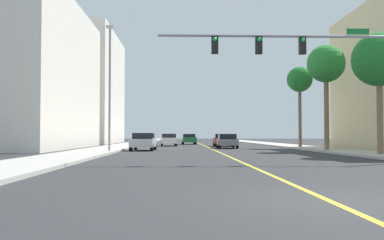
# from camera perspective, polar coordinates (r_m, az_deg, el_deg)

# --- Properties ---
(ground) EXTENTS (192.00, 192.00, 0.00)m
(ground) POSITION_cam_1_polar(r_m,az_deg,el_deg) (50.61, 1.70, -3.50)
(ground) COLOR #2D2D30
(sidewalk_left) EXTENTS (3.58, 168.00, 0.15)m
(sidewalk_left) POSITION_cam_1_polar(r_m,az_deg,el_deg) (50.92, -8.94, -3.38)
(sidewalk_left) COLOR #B2ADA3
(sidewalk_left) RESTS_ON ground
(sidewalk_right) EXTENTS (3.58, 168.00, 0.15)m
(sidewalk_right) POSITION_cam_1_polar(r_m,az_deg,el_deg) (52.02, 12.12, -3.33)
(sidewalk_right) COLOR #B2ADA3
(sidewalk_right) RESTS_ON ground
(lane_marking_center) EXTENTS (0.16, 144.00, 0.01)m
(lane_marking_center) POSITION_cam_1_polar(r_m,az_deg,el_deg) (50.61, 1.70, -3.49)
(lane_marking_center) COLOR yellow
(lane_marking_center) RESTS_ON ground
(building_left_near) EXTENTS (11.11, 22.28, 14.05)m
(building_left_near) POSITION_cam_1_polar(r_m,az_deg,el_deg) (44.69, -22.03, 5.48)
(building_left_near) COLOR silver
(building_left_near) RESTS_ON ground
(building_left_far) EXTENTS (16.86, 20.10, 16.93)m
(building_left_far) POSITION_cam_1_polar(r_m,az_deg,el_deg) (69.09, -17.12, 4.02)
(building_left_far) COLOR silver
(building_left_far) RESTS_ON ground
(traffic_signal_mast) EXTENTS (12.14, 0.36, 6.35)m
(traffic_signal_mast) POSITION_cam_1_polar(r_m,az_deg,el_deg) (21.44, 17.03, 7.88)
(traffic_signal_mast) COLOR gray
(traffic_signal_mast) RESTS_ON sidewalk_right
(street_lamp) EXTENTS (0.56, 0.28, 9.23)m
(street_lamp) POSITION_cam_1_polar(r_m,az_deg,el_deg) (31.75, -11.01, 5.05)
(street_lamp) COLOR gray
(street_lamp) RESTS_ON sidewalk_left
(palm_near) EXTENTS (3.31, 3.31, 7.46)m
(palm_near) POSITION_cam_1_polar(r_m,az_deg,el_deg) (28.69, 23.86, 7.34)
(palm_near) COLOR brown
(palm_near) RESTS_ON sidewalk_right
(palm_mid) EXTENTS (3.01, 3.01, 8.37)m
(palm_mid) POSITION_cam_1_polar(r_m,az_deg,el_deg) (35.79, 17.58, 7.05)
(palm_mid) COLOR brown
(palm_mid) RESTS_ON sidewalk_right
(palm_far) EXTENTS (2.49, 2.49, 7.88)m
(palm_far) POSITION_cam_1_polar(r_m,az_deg,el_deg) (43.17, 14.29, 5.15)
(palm_far) COLOR brown
(palm_far) RESTS_ON sidewalk_right
(car_green) EXTENTS (2.02, 4.01, 1.44)m
(car_green) POSITION_cam_1_polar(r_m,az_deg,el_deg) (58.29, -0.42, -2.56)
(car_green) COLOR #196638
(car_green) RESTS_ON ground
(car_white) EXTENTS (2.01, 4.65, 1.44)m
(car_white) POSITION_cam_1_polar(r_m,az_deg,el_deg) (50.06, -3.14, -2.64)
(car_white) COLOR white
(car_white) RESTS_ON ground
(car_red) EXTENTS (1.98, 4.36, 1.42)m
(car_red) POSITION_cam_1_polar(r_m,az_deg,el_deg) (48.20, 4.10, -2.68)
(car_red) COLOR red
(car_red) RESTS_ON ground
(car_silver) EXTENTS (2.02, 4.04, 1.47)m
(car_silver) POSITION_cam_1_polar(r_m,az_deg,el_deg) (35.75, -6.55, -2.89)
(car_silver) COLOR #BCBCC1
(car_silver) RESTS_ON ground
(car_gray) EXTENTS (1.92, 4.36, 1.40)m
(car_gray) POSITION_cam_1_polar(r_m,az_deg,el_deg) (41.50, 4.72, -2.80)
(car_gray) COLOR slate
(car_gray) RESTS_ON ground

